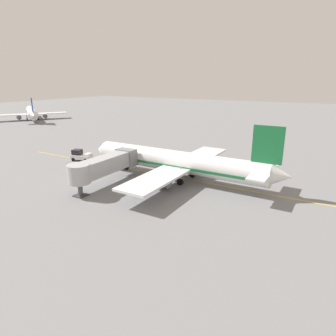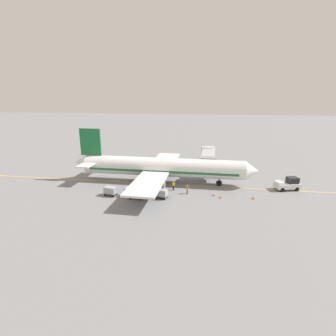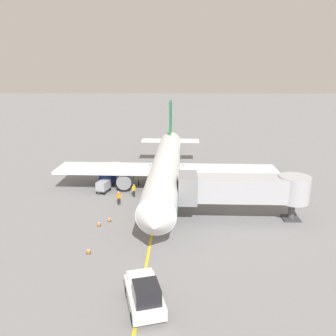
{
  "view_description": "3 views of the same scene",
  "coord_description": "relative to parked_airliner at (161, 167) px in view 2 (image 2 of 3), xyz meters",
  "views": [
    {
      "loc": [
        -43.69,
        -22.12,
        16.88
      ],
      "look_at": [
        -3.45,
        1.27,
        2.7
      ],
      "focal_mm": 31.14,
      "sensor_mm": 36.0,
      "label": 1
    },
    {
      "loc": [
        49.0,
        10.03,
        17.11
      ],
      "look_at": [
        -0.11,
        2.25,
        3.33
      ],
      "focal_mm": 28.16,
      "sensor_mm": 36.0,
      "label": 2
    },
    {
      "loc": [
        -2.74,
        44.23,
        15.65
      ],
      "look_at": [
        -1.12,
        0.49,
        2.96
      ],
      "focal_mm": 36.02,
      "sensor_mm": 36.0,
      "label": 3
    }
  ],
  "objects": [
    {
      "name": "baggage_cart_third_in_train",
      "position": [
        8.46,
        -3.86,
        -2.24
      ],
      "size": [
        1.78,
        2.98,
        1.58
      ],
      "color": "#4C4C51",
      "rests_on": "ground"
    },
    {
      "name": "pushback_tractor",
      "position": [
        0.42,
        24.06,
        -2.09
      ],
      "size": [
        3.34,
        4.84,
        2.4
      ],
      "color": "silver",
      "rests_on": "ground"
    },
    {
      "name": "safety_cone_wing_tip",
      "position": [
        5.67,
        10.41,
        -2.9
      ],
      "size": [
        0.36,
        0.36,
        0.59
      ],
      "color": "black",
      "rests_on": "ground"
    },
    {
      "name": "baggage_tug_lead",
      "position": [
        9.07,
        -2.71,
        -2.47
      ],
      "size": [
        1.3,
        2.51,
        1.62
      ],
      "color": "#1E339E",
      "rests_on": "ground"
    },
    {
      "name": "safety_cone_nose_right",
      "position": [
        6.53,
        11.52,
        -2.9
      ],
      "size": [
        0.36,
        0.36,
        0.59
      ],
      "color": "black",
      "rests_on": "ground"
    },
    {
      "name": "baggage_cart_second_in_train",
      "position": [
        8.11,
        -1.7,
        -2.24
      ],
      "size": [
        1.78,
        2.98,
        1.58
      ],
      "color": "#4C4C51",
      "rests_on": "ground"
    },
    {
      "name": "ground_crew_wing_walker",
      "position": [
        5.45,
        5.68,
        -2.23
      ],
      "size": [
        0.72,
        0.34,
        1.69
      ],
      "color": "#232328",
      "rests_on": "ground"
    },
    {
      "name": "baggage_cart_front",
      "position": [
        8.27,
        1.45,
        -2.24
      ],
      "size": [
        1.78,
        2.98,
        1.58
      ],
      "color": "#4C4C51",
      "rests_on": "ground"
    },
    {
      "name": "baggage_cart_tail_end",
      "position": [
        8.46,
        -7.55,
        -2.24
      ],
      "size": [
        1.78,
        2.98,
        1.58
      ],
      "color": "#4C4C51",
      "rests_on": "ground"
    },
    {
      "name": "parked_airliner",
      "position": [
        0.0,
        0.0,
        0.0
      ],
      "size": [
        30.06,
        37.24,
        10.63
      ],
      "color": "white",
      "rests_on": "ground"
    },
    {
      "name": "ground_plane",
      "position": [
        0.85,
        -0.79,
        -3.19
      ],
      "size": [
        400.0,
        400.0,
        0.0
      ],
      "primitive_type": "plane",
      "color": "slate"
    },
    {
      "name": "ground_crew_loader",
      "position": [
        3.95,
        -1.52,
        -2.23
      ],
      "size": [
        0.3,
        0.73,
        1.69
      ],
      "color": "#232328",
      "rests_on": "ground"
    },
    {
      "name": "safety_cone_nose_left",
      "position": [
        6.16,
        17.05,
        -2.9
      ],
      "size": [
        0.36,
        0.36,
        0.59
      ],
      "color": "black",
      "rests_on": "ground"
    },
    {
      "name": "gate_lead_in_line",
      "position": [
        0.85,
        -0.79,
        -3.18
      ],
      "size": [
        0.24,
        80.0,
        0.01
      ],
      "primitive_type": "cube",
      "color": "gold",
      "rests_on": "ground"
    },
    {
      "name": "jet_bridge",
      "position": [
        -8.67,
        9.1,
        0.27
      ],
      "size": [
        14.0,
        3.5,
        4.98
      ],
      "color": "#A8AAAF",
      "rests_on": "ground"
    },
    {
      "name": "ground_crew_marshaller",
      "position": [
        3.99,
        3.0,
        -2.23
      ],
      "size": [
        0.46,
        0.66,
        1.69
      ],
      "color": "#232328",
      "rests_on": "ground"
    }
  ]
}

